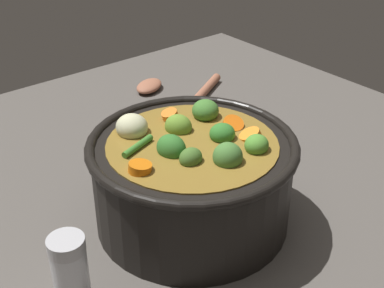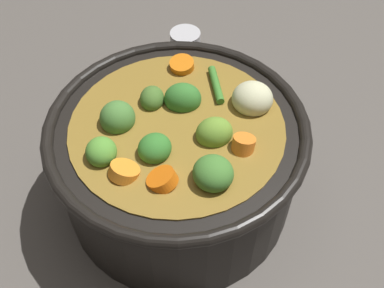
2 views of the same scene
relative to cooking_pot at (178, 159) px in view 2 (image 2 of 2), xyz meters
The scene contains 3 objects.
ground_plane 0.07m from the cooking_pot, 108.35° to the right, with size 1.10×1.10×0.00m, color #514C47.
cooking_pot is the anchor object (origin of this frame).
salt_shaker 0.20m from the cooking_pot, behind, with size 0.04×0.04×0.09m.
Camera 2 is at (0.30, 0.07, 0.45)m, focal length 42.63 mm.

